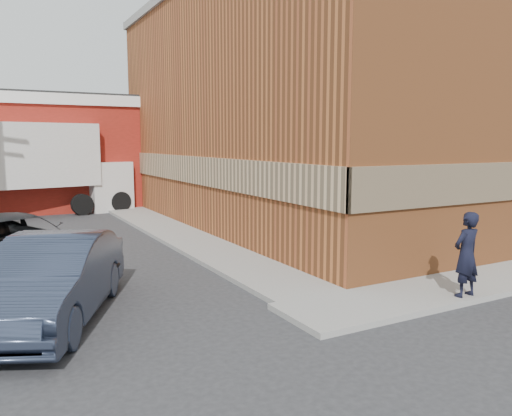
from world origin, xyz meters
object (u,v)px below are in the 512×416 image
brick_building (345,110)px  sedan (52,280)px  suv_a (11,250)px  box_truck (37,163)px  man (466,254)px

brick_building → sedan: bearing=-149.2°
brick_building → suv_a: brick_building is taller
sedan → suv_a: suv_a is taller
sedan → box_truck: bearing=110.5°
man → sedan: size_ratio=0.37×
man → box_truck: (-6.57, 17.68, 1.38)m
sedan → box_truck: box_truck is taller
brick_building → box_truck: 13.89m
brick_building → man: brick_building is taller
suv_a → brick_building: bearing=-7.5°
sedan → suv_a: (-0.53, 3.19, 0.01)m
man → suv_a: (-8.24, 6.10, -0.21)m
man → box_truck: box_truck is taller
brick_building → suv_a: size_ratio=3.15×
man → suv_a: man is taller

